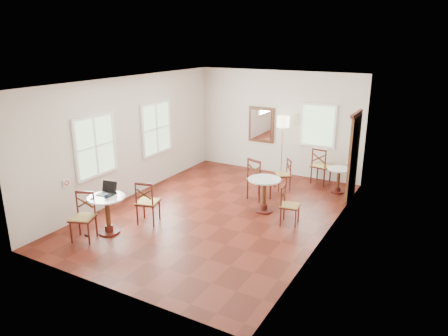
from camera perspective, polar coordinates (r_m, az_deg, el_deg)
name	(u,v)px	position (r m, az deg, el deg)	size (l,w,h in m)	color
ground	(218,212)	(9.71, -0.87, -6.10)	(7.00, 7.00, 0.00)	#54180E
room_shell	(221,130)	(9.38, -0.40, 5.20)	(5.02, 7.02, 3.01)	beige
cafe_table_near	(107,211)	(8.88, -15.67, -5.65)	(0.76, 0.76, 0.80)	#471811
cafe_table_mid	(264,191)	(9.64, 5.52, -3.19)	(0.76, 0.76, 0.80)	#471811
cafe_table_back	(338,178)	(11.21, 15.40, -1.28)	(0.61, 0.61, 0.65)	#471811
chair_near_a	(147,202)	(9.16, -10.44, -4.60)	(0.56, 0.56, 0.97)	#471811
chair_near_b	(83,217)	(8.77, -18.72, -6.34)	(0.58, 0.58, 0.97)	#471811
chair_mid_a	(258,179)	(10.33, 4.73, -1.52)	(0.62, 0.62, 1.07)	#471811
chair_mid_b	(289,205)	(9.11, 8.89, -5.04)	(0.45, 0.45, 0.86)	#471811
chair_back_a	(321,166)	(11.75, 13.12, 0.32)	(0.54, 0.54, 1.03)	#471811
chair_back_b	(284,174)	(11.15, 8.17, -0.87)	(0.53, 0.53, 0.82)	#471811
floor_lamp	(283,126)	(11.86, 8.06, 5.75)	(0.35, 0.35, 1.78)	#BF8C3F
laptop	(108,191)	(8.91, -15.64, -3.03)	(0.38, 0.33, 0.25)	black
mouse	(116,192)	(8.90, -14.62, -3.26)	(0.10, 0.06, 0.04)	black
navy_mug	(106,196)	(8.69, -15.82, -3.70)	(0.11, 0.07, 0.08)	#0F1834
water_glass	(116,192)	(8.86, -14.61, -3.18)	(0.05, 0.05, 0.09)	white
power_adapter	(87,235)	(9.06, -18.26, -8.73)	(0.09, 0.05, 0.03)	black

